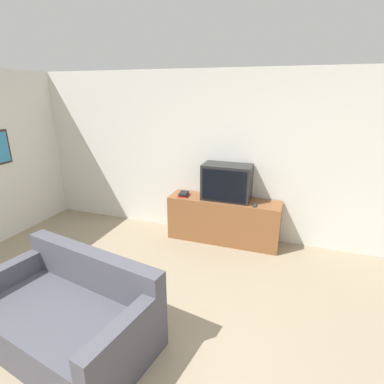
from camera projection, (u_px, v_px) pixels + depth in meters
The scene contains 7 objects.
ground_plane at pixel (106, 383), 2.47m from camera, with size 14.00×14.00×0.00m, color gray.
wall_back at pixel (210, 156), 4.76m from camera, with size 9.00×0.06×2.60m.
tv_stand at pixel (223, 220), 4.72m from camera, with size 1.73×0.45×0.70m.
television at pixel (227, 182), 4.54m from camera, with size 0.73×0.40×0.55m.
couch at pixel (68, 317), 2.81m from camera, with size 1.82×1.21×0.81m.
book_stack at pixel (184, 194), 4.75m from camera, with size 0.16×0.20×0.06m.
remote_on_stand at pixel (255, 205), 4.35m from camera, with size 0.06×0.14×0.02m.
Camera 1 is at (1.27, -1.49, 2.29)m, focal length 28.00 mm.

